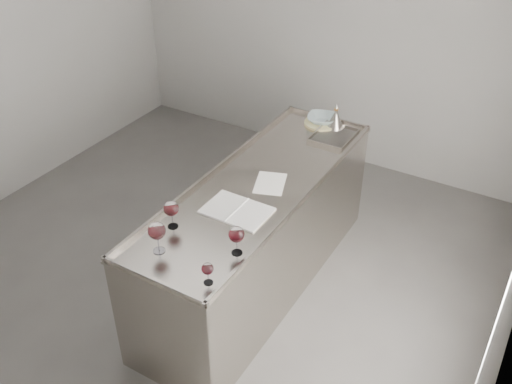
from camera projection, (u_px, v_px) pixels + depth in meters
The scene contains 11 objects.
room_shell at pixel (172, 127), 3.84m from camera, with size 4.54×5.04×2.84m.
counter at pixel (258, 235), 4.36m from camera, with size 0.77×2.42×0.97m.
wine_glass_left at pixel (171, 209), 3.61m from camera, with size 0.10×0.10×0.19m.
wine_glass_middle at pixel (157, 231), 3.39m from camera, with size 0.11×0.11×0.21m.
wine_glass_right at pixel (237, 235), 3.39m from camera, with size 0.10×0.10×0.19m.
wine_glass_small at pixel (208, 269), 3.19m from camera, with size 0.07×0.07×0.14m.
notebook at pixel (237, 210), 3.82m from camera, with size 0.44×0.31×0.02m.
loose_paper_top at pixel (270, 183), 4.10m from camera, with size 0.21×0.30×0.00m, color silver.
trivet at pixel (321, 123), 4.87m from camera, with size 0.29×0.29×0.02m, color #D2C587.
ceramic_bowl at pixel (322, 119), 4.85m from camera, with size 0.24×0.24×0.06m, color #98AEB1.
wine_funnel at pixel (335, 120), 4.78m from camera, with size 0.15×0.15×0.22m.
Camera 1 is at (2.23, -2.66, 3.19)m, focal length 40.00 mm.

